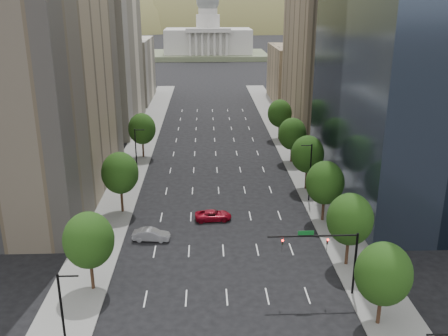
{
  "coord_description": "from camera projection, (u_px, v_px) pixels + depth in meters",
  "views": [
    {
      "loc": [
        -1.98,
        -13.83,
        29.01
      ],
      "look_at": [
        0.39,
        47.63,
        8.0
      ],
      "focal_mm": 39.78,
      "sensor_mm": 36.0,
      "label": 1
    }
  ],
  "objects": [
    {
      "name": "tree_left_0",
      "position": [
        89.0,
        240.0,
        50.42
      ],
      "size": [
        5.2,
        5.2,
        8.75
      ],
      "color": "#382316",
      "rests_on": "ground"
    },
    {
      "name": "capitol",
      "position": [
        208.0,
        41.0,
        255.89
      ],
      "size": [
        60.0,
        40.0,
        35.2
      ],
      "color": "#596647",
      "rests_on": "ground"
    },
    {
      "name": "tree_left_2",
      "position": [
        142.0,
        129.0,
        93.94
      ],
      "size": [
        5.2,
        5.2,
        8.68
      ],
      "color": "#382316",
      "rests_on": "ground"
    },
    {
      "name": "streetlight_rn",
      "position": [
        310.0,
        171.0,
        73.46
      ],
      "size": [
        1.7,
        0.2,
        9.0
      ],
      "color": "black",
      "rests_on": "ground"
    },
    {
      "name": "sidewalk_right",
      "position": [
        315.0,
        189.0,
        79.81
      ],
      "size": [
        6.0,
        200.0,
        0.15
      ],
      "primitive_type": "cube",
      "color": "slate",
      "rests_on": "ground"
    },
    {
      "name": "streetlight_ln",
      "position": [
        136.0,
        153.0,
        81.94
      ],
      "size": [
        1.7,
        0.2,
        9.0
      ],
      "color": "black",
      "rests_on": "ground"
    },
    {
      "name": "tree_left_1",
      "position": [
        120.0,
        173.0,
        69.26
      ],
      "size": [
        5.2,
        5.2,
        8.97
      ],
      "color": "#382316",
      "rests_on": "ground"
    },
    {
      "name": "car_red_far",
      "position": [
        213.0,
        215.0,
        68.46
      ],
      "size": [
        5.18,
        2.7,
        1.39
      ],
      "primitive_type": "imported",
      "rotation": [
        0.0,
        0.0,
        1.65
      ],
      "color": "maroon",
      "rests_on": "ground"
    },
    {
      "name": "filler_left",
      "position": [
        127.0,
        70.0,
        147.31
      ],
      "size": [
        14.0,
        26.0,
        18.0
      ],
      "primitive_type": "cube",
      "color": "beige",
      "rests_on": "ground"
    },
    {
      "name": "parking_tan_right",
      "position": [
        323.0,
        64.0,
        113.16
      ],
      "size": [
        14.0,
        30.0,
        30.0
      ],
      "primitive_type": "cube",
      "color": "#8C7759",
      "rests_on": "ground"
    },
    {
      "name": "tree_right_3",
      "position": [
        307.0,
        154.0,
        77.88
      ],
      "size": [
        5.2,
        5.2,
        8.89
      ],
      "color": "#382316",
      "rests_on": "ground"
    },
    {
      "name": "traffic_signal",
      "position": [
        332.0,
        250.0,
        49.61
      ],
      "size": [
        9.12,
        0.4,
        7.38
      ],
      "color": "black",
      "rests_on": "ground"
    },
    {
      "name": "sidewalk_left",
      "position": [
        121.0,
        191.0,
        78.68
      ],
      "size": [
        6.0,
        200.0,
        0.15
      ],
      "primitive_type": "cube",
      "color": "slate",
      "rests_on": "ground"
    },
    {
      "name": "streetlight_ls",
      "position": [
        64.0,
        320.0,
        39.39
      ],
      "size": [
        1.7,
        0.2,
        9.0
      ],
      "color": "black",
      "rests_on": "ground"
    },
    {
      "name": "car_silver",
      "position": [
        151.0,
        235.0,
        62.64
      ],
      "size": [
        4.81,
        2.07,
        1.54
      ],
      "primitive_type": "imported",
      "rotation": [
        0.0,
        0.0,
        1.48
      ],
      "color": "#9A9A9F",
      "rests_on": "ground"
    },
    {
      "name": "tree_right_4",
      "position": [
        292.0,
        134.0,
        91.25
      ],
      "size": [
        5.2,
        5.2,
        8.46
      ],
      "color": "#382316",
      "rests_on": "ground"
    },
    {
      "name": "tree_right_2",
      "position": [
        325.0,
        183.0,
        66.62
      ],
      "size": [
        5.2,
        5.2,
        8.61
      ],
      "color": "#382316",
      "rests_on": "ground"
    },
    {
      "name": "tree_right_5",
      "position": [
        280.0,
        113.0,
        106.29
      ],
      "size": [
        5.2,
        5.2,
        8.75
      ],
      "color": "#382316",
      "rests_on": "ground"
    },
    {
      "name": "filler_right",
      "position": [
        296.0,
        74.0,
        146.63
      ],
      "size": [
        14.0,
        26.0,
        16.0
      ],
      "primitive_type": "cube",
      "color": "#8C7759",
      "rests_on": "ground"
    },
    {
      "name": "midrise_cream_left",
      "position": [
        104.0,
        52.0,
        113.36
      ],
      "size": [
        14.0,
        30.0,
        35.0
      ],
      "primitive_type": "cube",
      "color": "beige",
      "rests_on": "ground"
    },
    {
      "name": "tree_right_1",
      "position": [
        350.0,
        219.0,
        55.23
      ],
      "size": [
        5.2,
        5.2,
        8.75
      ],
      "color": "#382316",
      "rests_on": "ground"
    },
    {
      "name": "foothills",
      "position": [
        235.0,
        57.0,
        602.81
      ],
      "size": [
        720.0,
        413.0,
        263.0
      ],
      "color": "olive",
      "rests_on": "ground"
    },
    {
      "name": "tree_right_0",
      "position": [
        383.0,
        274.0,
        44.94
      ],
      "size": [
        5.2,
        5.2,
        8.39
      ],
      "color": "#382316",
      "rests_on": "ground"
    }
  ]
}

